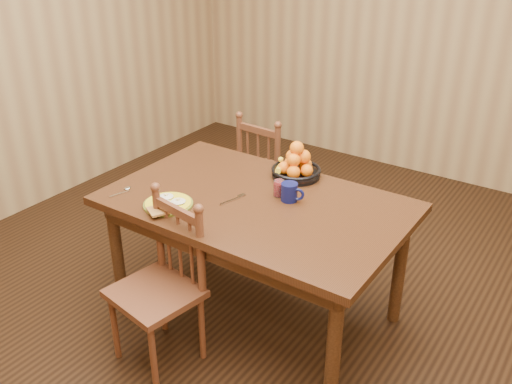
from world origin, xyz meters
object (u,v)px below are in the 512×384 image
Objects in this scene: chair_near at (161,287)px; fruit_bowl at (296,166)px; breakfast_plate at (168,204)px; coffee_mug at (290,192)px; chair_far at (269,175)px; dining_table at (256,214)px.

chair_near is 3.08× the size of fruit_bowl.
fruit_bowl is (0.37, 0.70, 0.05)m from breakfast_plate.
coffee_mug is 0.31m from fruit_bowl.
chair_far is 1.48m from chair_near.
chair_far is at bearing 96.72° from breakfast_plate.
fruit_bowl is (-0.13, 0.28, 0.02)m from coffee_mug.
chair_far is 0.99× the size of chair_near.
coffee_mug is (0.15, 0.10, 0.14)m from dining_table.
coffee_mug is (0.35, 0.66, 0.37)m from chair_near.
coffee_mug is at bearing 39.46° from breakfast_plate.
chair_near is 1.04m from fruit_bowl.
chair_near is 6.71× the size of coffee_mug.
fruit_bowl reaches higher than dining_table.
dining_table is 1.79× the size of chair_near.
chair_near is 0.44m from breakfast_plate.
breakfast_plate is 0.79m from fruit_bowl.
chair_near reaches higher than coffee_mug.
chair_far is 3.04× the size of fruit_bowl.
dining_table is 1.81× the size of chair_far.
chair_far is 1.09m from coffee_mug.
coffee_mug is at bearing 132.40° from chair_far.
breakfast_plate is (0.14, -1.21, 0.33)m from chair_far.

